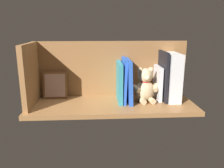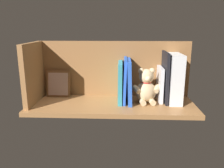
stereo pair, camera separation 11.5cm
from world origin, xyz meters
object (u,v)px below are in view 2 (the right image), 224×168
Objects in this scene: teddy_bear at (146,87)px; book_0 at (165,77)px; picture_frame_leaning at (58,84)px; dictionary_thick_white at (174,78)px.

book_0 is at bearing -174.08° from teddy_bear.
book_0 reaches higher than picture_frame_leaning.
book_0 is (4.56, -0.56, 0.47)cm from dictionary_thick_white.
dictionary_thick_white is 63.15cm from picture_frame_leaning.
picture_frame_leaning is at bearing -5.75° from dictionary_thick_white.
teddy_bear is at bearing 12.40° from book_0.
teddy_bear is 1.21× the size of picture_frame_leaning.
teddy_bear reaches higher than picture_frame_leaning.
dictionary_thick_white is 0.96× the size of book_0.
dictionary_thick_white is at bearing 179.87° from teddy_bear.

